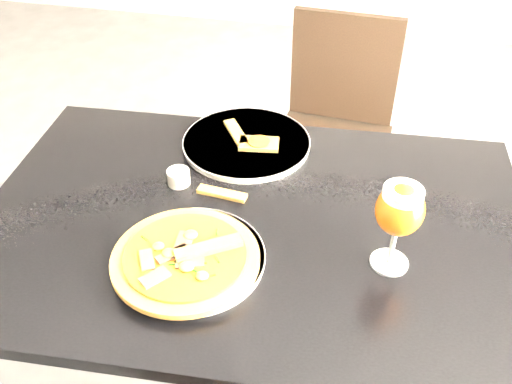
% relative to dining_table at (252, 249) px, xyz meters
% --- Properties ---
extents(dining_table, '(1.24, 0.87, 0.75)m').
position_rel_dining_table_xyz_m(dining_table, '(0.00, 0.00, 0.00)').
color(dining_table, black).
rests_on(dining_table, ground).
extents(chair_far, '(0.42, 0.42, 0.86)m').
position_rel_dining_table_xyz_m(chair_far, '(0.11, 0.84, -0.19)').
color(chair_far, black).
rests_on(chair_far, ground).
extents(plate_main, '(0.31, 0.31, 0.02)m').
position_rel_dining_table_xyz_m(plate_main, '(-0.09, -0.15, 0.10)').
color(plate_main, silver).
rests_on(plate_main, dining_table).
extents(pizza, '(0.29, 0.29, 0.03)m').
position_rel_dining_table_xyz_m(pizza, '(-0.10, -0.16, 0.12)').
color(pizza, olive).
rests_on(pizza, plate_main).
extents(plate_second, '(0.42, 0.42, 0.02)m').
position_rel_dining_table_xyz_m(plate_second, '(-0.08, 0.28, 0.10)').
color(plate_second, silver).
rests_on(plate_second, dining_table).
extents(crust_scraps, '(0.17, 0.13, 0.01)m').
position_rel_dining_table_xyz_m(crust_scraps, '(-0.06, 0.27, 0.11)').
color(crust_scraps, olive).
rests_on(crust_scraps, plate_second).
extents(loose_crust, '(0.12, 0.04, 0.01)m').
position_rel_dining_table_xyz_m(loose_crust, '(-0.09, 0.07, 0.09)').
color(loose_crust, olive).
rests_on(loose_crust, dining_table).
extents(sauce_cup, '(0.05, 0.05, 0.04)m').
position_rel_dining_table_xyz_m(sauce_cup, '(-0.20, 0.09, 0.11)').
color(sauce_cup, '#B3AEA1').
rests_on(sauce_cup, dining_table).
extents(beer_glass, '(0.09, 0.09, 0.19)m').
position_rel_dining_table_xyz_m(beer_glass, '(0.30, -0.07, 0.23)').
color(beer_glass, '#B5BABE').
rests_on(beer_glass, dining_table).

